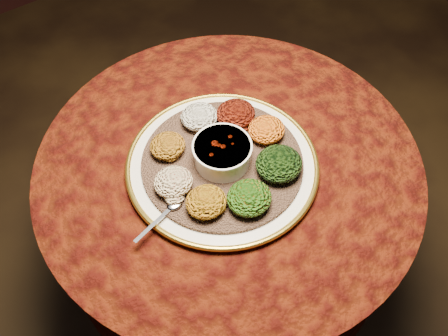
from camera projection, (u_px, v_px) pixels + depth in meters
table at (228, 200)px, 1.38m from camera, size 0.96×0.96×0.73m
platter at (222, 165)px, 1.21m from camera, size 0.56×0.56×0.02m
injera at (222, 162)px, 1.20m from camera, size 0.49×0.49×0.01m
stew_bowl at (222, 152)px, 1.17m from camera, size 0.14×0.14×0.06m
spoon at (171, 208)px, 1.11m from camera, size 0.14×0.05×0.01m
portion_ayib at (199, 117)px, 1.25m from camera, size 0.09×0.09×0.05m
portion_kitfo at (236, 114)px, 1.25m from camera, size 0.10×0.10×0.05m
portion_tikil at (266, 130)px, 1.23m from camera, size 0.09×0.09×0.04m
portion_gomen at (279, 164)px, 1.16m from camera, size 0.11×0.11×0.05m
portion_mixveg at (249, 198)px, 1.11m from camera, size 0.10×0.10×0.05m
portion_kik at (206, 202)px, 1.10m from camera, size 0.09×0.09×0.04m
portion_timatim at (173, 182)px, 1.13m from camera, size 0.09×0.09×0.04m
portion_shiro at (168, 146)px, 1.20m from camera, size 0.09×0.08×0.04m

